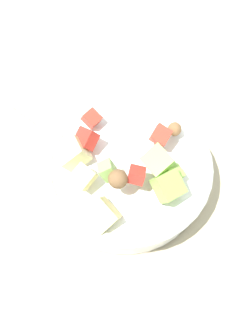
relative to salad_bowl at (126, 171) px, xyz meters
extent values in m
plane|color=silver|center=(0.01, -0.02, -0.04)|extent=(2.40, 2.40, 0.00)
cube|color=tan|center=(0.01, -0.02, -0.04)|extent=(0.51, 0.37, 0.01)
cylinder|color=white|center=(0.00, 0.00, -0.01)|extent=(0.24, 0.24, 0.06)
torus|color=white|center=(0.00, 0.00, 0.02)|extent=(0.26, 0.26, 0.02)
cube|color=#BC3828|center=(-0.01, -0.06, 0.05)|extent=(0.04, 0.04, 0.03)
cube|color=#E5D684|center=(-0.05, 0.08, 0.03)|extent=(0.05, 0.05, 0.05)
cube|color=#8CB74C|center=(-0.07, -0.02, 0.04)|extent=(0.05, 0.04, 0.04)
cube|color=#93C160|center=(-0.01, 0.04, 0.05)|extent=(0.03, 0.03, 0.03)
cube|color=beige|center=(0.05, 0.06, 0.04)|extent=(0.05, 0.06, 0.05)
sphere|color=brown|center=(-0.01, -0.09, 0.04)|extent=(0.04, 0.03, 0.03)
cube|color=#9EC656|center=(-0.06, -0.04, 0.04)|extent=(0.03, 0.03, 0.03)
cube|color=red|center=(-0.04, 0.01, 0.05)|extent=(0.03, 0.04, 0.03)
cube|color=red|center=(0.06, 0.03, 0.04)|extent=(0.04, 0.04, 0.04)
sphere|color=brown|center=(-0.03, 0.04, 0.06)|extent=(0.04, 0.04, 0.04)
cube|color=#BC3828|center=(0.09, 0.00, 0.03)|extent=(0.03, 0.03, 0.02)
cube|color=#E5D684|center=(0.01, 0.07, 0.04)|extent=(0.04, 0.04, 0.04)
cube|color=#8CB74C|center=(-0.04, -0.03, 0.05)|extent=(0.04, 0.04, 0.04)
ellipsoid|color=#B7B7BC|center=(0.16, 0.04, -0.03)|extent=(0.06, 0.05, 0.01)
cube|color=#B7B7BC|center=(0.27, 0.06, -0.04)|extent=(0.18, 0.06, 0.01)
camera|label=1|loc=(-0.23, 0.18, 0.50)|focal=39.97mm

